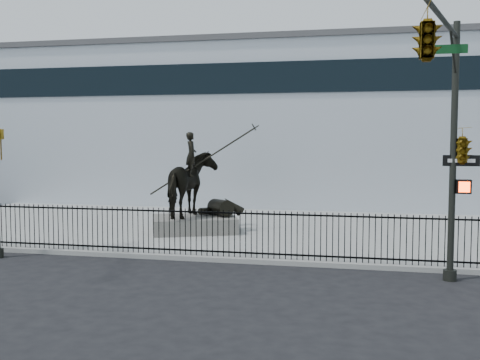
# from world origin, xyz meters

# --- Properties ---
(ground) EXTENTS (120.00, 120.00, 0.00)m
(ground) POSITION_xyz_m (0.00, 0.00, 0.00)
(ground) COLOR black
(ground) RESTS_ON ground
(plaza) EXTENTS (30.00, 12.00, 0.15)m
(plaza) POSITION_xyz_m (0.00, 7.00, 0.07)
(plaza) COLOR gray
(plaza) RESTS_ON ground
(building) EXTENTS (44.00, 14.00, 9.00)m
(building) POSITION_xyz_m (0.00, 20.00, 4.50)
(building) COLOR silver
(building) RESTS_ON ground
(picket_fence) EXTENTS (22.10, 0.10, 1.50)m
(picket_fence) POSITION_xyz_m (0.00, 1.25, 0.90)
(picket_fence) COLOR black
(picket_fence) RESTS_ON plaza
(statue_plinth) EXTENTS (3.87, 3.30, 0.61)m
(statue_plinth) POSITION_xyz_m (-1.92, 5.54, 0.46)
(statue_plinth) COLOR #5B5853
(statue_plinth) RESTS_ON plaza
(equestrian_statue) EXTENTS (3.91, 3.22, 3.55)m
(equestrian_statue) POSITION_xyz_m (-1.87, 5.56, 2.05)
(equestrian_statue) COLOR black
(equestrian_statue) RESTS_ON statue_plinth
(traffic_signal_right) EXTENTS (2.17, 6.86, 7.00)m
(traffic_signal_right) POSITION_xyz_m (6.47, -2.00, 4.85)
(traffic_signal_right) COLOR black
(traffic_signal_right) RESTS_ON ground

